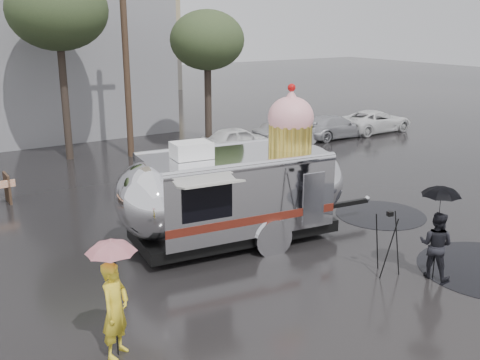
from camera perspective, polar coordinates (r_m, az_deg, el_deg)
ground at (r=13.22m, az=2.54°, el=-11.01°), size 120.00×120.00×0.00m
puddles at (r=15.95m, az=18.49°, el=-6.95°), size 12.93×7.61×0.01m
utility_pole at (r=25.39m, az=-11.54°, el=12.60°), size 1.60×0.28×9.00m
tree_mid at (r=25.50m, az=-18.06°, el=16.04°), size 4.20×4.20×8.03m
tree_right at (r=25.99m, az=-3.36°, el=13.92°), size 3.36×3.36×6.42m
parked_cars at (r=29.00m, az=7.80°, el=5.39°), size 13.20×1.90×1.50m
airstream_trailer at (r=15.37m, az=-0.27°, el=-0.85°), size 8.13×3.38×4.40m
person_left at (r=10.69m, az=-12.56°, el=-12.76°), size 0.80×0.76×1.86m
umbrella_pink at (r=10.25m, az=-12.90°, el=-7.85°), size 1.11×1.11×2.31m
person_right at (r=14.24m, az=19.28°, el=-6.25°), size 0.70×0.90×1.65m
umbrella_black at (r=13.88m, az=19.70°, el=-2.01°), size 1.13×1.13×2.32m
tripod at (r=14.01m, az=14.83°, el=-5.56°), size 0.63×0.66×1.62m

